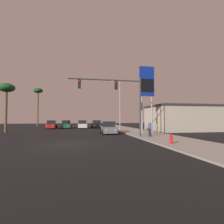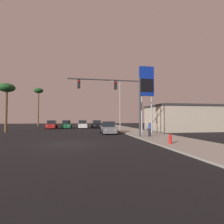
# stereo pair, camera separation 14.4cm
# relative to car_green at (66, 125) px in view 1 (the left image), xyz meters

# --- Properties ---
(ground_plane) EXTENTS (120.00, 120.00, 0.00)m
(ground_plane) POSITION_rel_car_green_xyz_m (1.75, -23.05, -0.76)
(ground_plane) COLOR black
(sidewalk_right) EXTENTS (5.00, 60.00, 0.12)m
(sidewalk_right) POSITION_rel_car_green_xyz_m (11.25, -13.05, -0.70)
(sidewalk_right) COLOR #9E998E
(sidewalk_right) RESTS_ON ground
(building_gas_station) EXTENTS (10.30, 8.30, 4.30)m
(building_gas_station) POSITION_rel_car_green_xyz_m (19.75, -10.41, 1.40)
(building_gas_station) COLOR #B2A893
(building_gas_station) RESTS_ON ground
(car_green) EXTENTS (2.04, 4.34, 1.68)m
(car_green) POSITION_rel_car_green_xyz_m (0.00, 0.00, 0.00)
(car_green) COLOR #195933
(car_green) RESTS_ON ground
(car_white) EXTENTS (2.04, 4.32, 1.68)m
(car_white) POSITION_rel_car_green_xyz_m (3.31, -0.16, 0.00)
(car_white) COLOR silver
(car_white) RESTS_ON ground
(car_red) EXTENTS (2.04, 4.33, 1.68)m
(car_red) POSITION_rel_car_green_xyz_m (-2.91, -0.08, 0.00)
(car_red) COLOR maroon
(car_red) RESTS_ON ground
(car_black) EXTENTS (2.04, 4.34, 1.68)m
(car_black) POSITION_rel_car_green_xyz_m (6.37, 0.50, 0.00)
(car_black) COLOR black
(car_black) RESTS_ON ground
(car_grey) EXTENTS (2.04, 4.34, 1.68)m
(car_grey) POSITION_rel_car_green_xyz_m (6.63, -13.95, 0.00)
(car_grey) COLOR slate
(car_grey) RESTS_ON ground
(traffic_light_mast) EXTENTS (7.90, 0.36, 6.50)m
(traffic_light_mast) POSITION_rel_car_green_xyz_m (7.00, -19.32, 4.00)
(traffic_light_mast) COLOR #38383D
(traffic_light_mast) RESTS_ON sidewalk_right
(street_lamp) EXTENTS (1.74, 0.24, 9.00)m
(street_lamp) POSITION_rel_car_green_xyz_m (9.93, -6.32, 4.36)
(street_lamp) COLOR #99999E
(street_lamp) RESTS_ON sidewalk_right
(gas_station_sign) EXTENTS (2.00, 0.42, 9.00)m
(gas_station_sign) POSITION_rel_car_green_xyz_m (11.64, -15.42, 5.86)
(gas_station_sign) COLOR #99999E
(gas_station_sign) RESTS_ON sidewalk_right
(fire_hydrant) EXTENTS (0.24, 0.34, 0.76)m
(fire_hydrant) POSITION_rel_car_green_xyz_m (9.73, -25.04, -0.27)
(fire_hydrant) COLOR red
(fire_hydrant) RESTS_ON sidewalk_right
(pedestrian_on_sidewalk) EXTENTS (0.34, 0.32, 1.67)m
(pedestrian_on_sidewalk) POSITION_rel_car_green_xyz_m (10.26, -19.65, 0.27)
(pedestrian_on_sidewalk) COLOR #23232D
(pedestrian_on_sidewalk) RESTS_ON sidewalk_right
(palm_tree_near) EXTENTS (2.40, 2.40, 7.39)m
(palm_tree_near) POSITION_rel_car_green_xyz_m (-8.13, -9.05, 5.62)
(palm_tree_near) COLOR brown
(palm_tree_near) RESTS_ON ground
(palm_tree_far) EXTENTS (2.40, 2.40, 10.09)m
(palm_tree_far) POSITION_rel_car_green_xyz_m (-8.05, 10.95, 8.01)
(palm_tree_far) COLOR brown
(palm_tree_far) RESTS_ON ground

